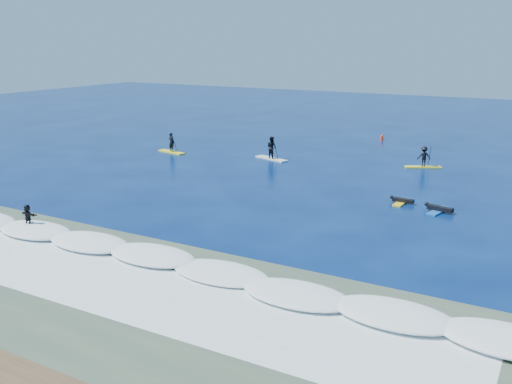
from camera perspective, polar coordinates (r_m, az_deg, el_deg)
The scene contains 11 objects.
ground at distance 36.45m, azimuth -1.75°, elevation -1.40°, with size 160.00×160.00×0.00m, color #031544.
shallow_water at distance 26.20m, azimuth -17.92°, elevation -8.90°, with size 90.00×13.00×0.01m, color #3A4F3D.
breaking_wave at distance 28.81m, azimuth -12.11°, elevation -6.29°, with size 40.00×6.00×0.30m, color white.
whitewater at distance 26.82m, azimuth -16.35°, elevation -8.22°, with size 34.00×5.00×0.02m, color silver.
sup_paddler_left at distance 54.17m, azimuth -8.44°, elevation 4.63°, with size 3.17×1.45×2.16m.
sup_paddler_center at distance 50.54m, azimuth 1.57°, elevation 4.28°, with size 3.45×1.86×2.36m.
sup_paddler_right at distance 49.16m, azimuth 16.43°, elevation 3.28°, with size 2.95×1.99×2.06m.
prone_paddler_near at distance 38.19m, azimuth 14.37°, elevation -0.88°, with size 1.61×2.05×0.42m.
prone_paddler_far at distance 36.92m, azimuth 17.80°, elevation -1.65°, with size 1.83×2.38×0.48m.
wave_surfer at distance 34.01m, azimuth -21.83°, elevation -2.36°, with size 1.87×0.52×1.35m.
marker_buoy at distance 61.39m, azimuth 12.47°, elevation 5.33°, with size 0.31×0.31×0.75m.
Camera 1 is at (18.07, -29.93, 10.32)m, focal length 40.00 mm.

